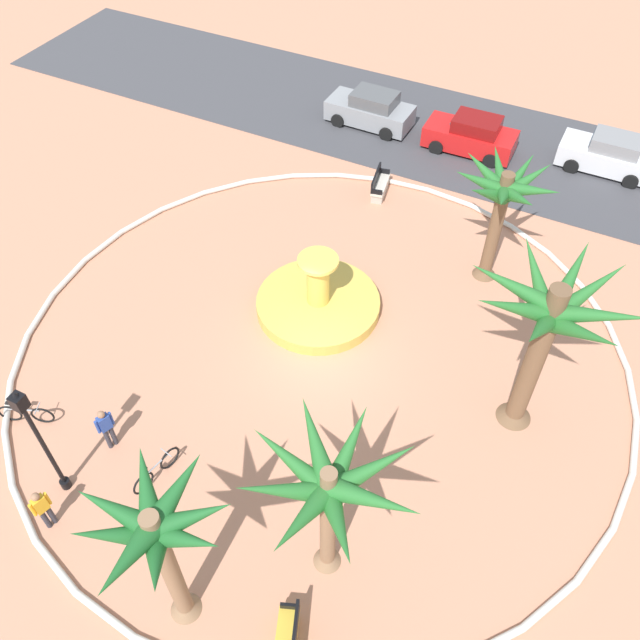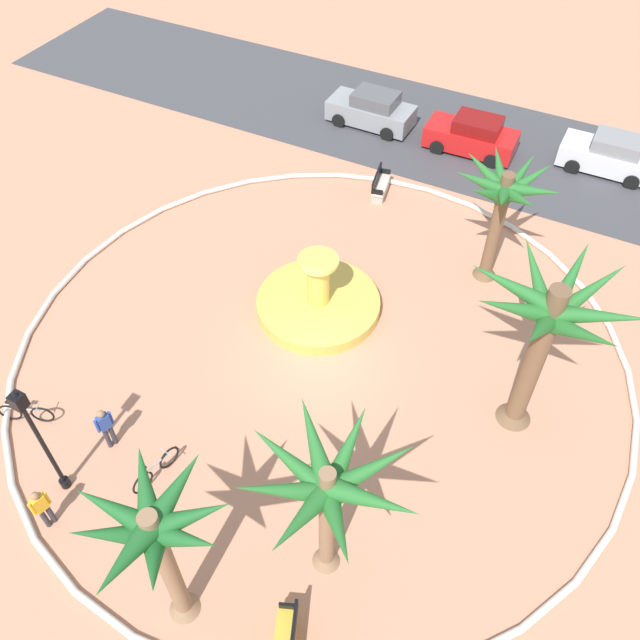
{
  "view_description": "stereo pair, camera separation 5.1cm",
  "coord_description": "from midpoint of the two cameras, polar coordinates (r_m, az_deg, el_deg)",
  "views": [
    {
      "loc": [
        6.29,
        -12.5,
        16.99
      ],
      "look_at": [
        -0.31,
        0.54,
        1.0
      ],
      "focal_mm": 37.24,
      "sensor_mm": 36.0,
      "label": 1
    },
    {
      "loc": [
        6.34,
        -12.47,
        16.99
      ],
      "look_at": [
        -0.31,
        0.54,
        1.0
      ],
      "focal_mm": 37.24,
      "sensor_mm": 36.0,
      "label": 2
    }
  ],
  "objects": [
    {
      "name": "parked_car_third",
      "position": [
        31.85,
        23.51,
        12.91
      ],
      "size": [
        4.0,
        1.93,
        1.67
      ],
      "color": "silver",
      "rests_on": "ground"
    },
    {
      "name": "bicycle_by_lamppost",
      "position": [
        21.98,
        -24.0,
        -7.39
      ],
      "size": [
        1.61,
        0.74,
        0.94
      ],
      "color": "black",
      "rests_on": "ground"
    },
    {
      "name": "person_cyclist_helmet",
      "position": [
        19.4,
        -22.81,
        -14.66
      ],
      "size": [
        0.28,
        0.52,
        1.62
      ],
      "color": "#33333D",
      "rests_on": "ground"
    },
    {
      "name": "palm_tree_by_curb",
      "position": [
        15.0,
        0.58,
        -14.36
      ],
      "size": [
        4.26,
        4.19,
        4.78
      ],
      "color": "#8E6B4C",
      "rests_on": "ground"
    },
    {
      "name": "lamppost",
      "position": [
        18.52,
        -23.12,
        -9.14
      ],
      "size": [
        0.32,
        0.32,
        4.44
      ],
      "color": "black",
      "rests_on": "ground"
    },
    {
      "name": "person_cyclist_photo",
      "position": [
        20.15,
        -17.96,
        -8.74
      ],
      "size": [
        0.31,
        0.5,
        1.67
      ],
      "color": "#33333D",
      "rests_on": "ground"
    },
    {
      "name": "street_asphalt",
      "position": [
        32.47,
        12.02,
        14.99
      ],
      "size": [
        48.0,
        8.0,
        0.03
      ],
      "primitive_type": "cube",
      "color": "#424247",
      "rests_on": "ground"
    },
    {
      "name": "palm_tree_near_fountain",
      "position": [
        18.22,
        18.9,
        -0.32
      ],
      "size": [
        4.61,
        4.48,
        5.77
      ],
      "color": "brown",
      "rests_on": "ground"
    },
    {
      "name": "plaza_curb",
      "position": [
        21.93,
        0.01,
        -2.79
      ],
      "size": [
        20.12,
        20.12,
        0.2
      ],
      "primitive_type": "torus",
      "color": "silver",
      "rests_on": "ground"
    },
    {
      "name": "palm_tree_far_side",
      "position": [
        23.11,
        15.37,
        10.23
      ],
      "size": [
        3.6,
        3.53,
        4.7
      ],
      "color": "brown",
      "rests_on": "ground"
    },
    {
      "name": "parked_car_second",
      "position": [
        31.32,
        12.8,
        15.21
      ],
      "size": [
        4.04,
        1.99,
        1.67
      ],
      "color": "red",
      "rests_on": "ground"
    },
    {
      "name": "palm_tree_mid_plaza",
      "position": [
        14.55,
        -13.93,
        -17.7
      ],
      "size": [
        3.39,
        3.45,
        5.25
      ],
      "color": "#8E6B4C",
      "rests_on": "ground"
    },
    {
      "name": "fountain",
      "position": [
        23.15,
        -0.23,
        1.54
      ],
      "size": [
        4.33,
        4.33,
        2.34
      ],
      "color": "gold",
      "rests_on": "ground"
    },
    {
      "name": "ground_plane",
      "position": [
        22.01,
        0.01,
        -2.96
      ],
      "size": [
        80.0,
        80.0,
        0.0
      ],
      "primitive_type": "plane",
      "color": "tan"
    },
    {
      "name": "bench_east",
      "position": [
        28.31,
        5.09,
        11.35
      ],
      "size": [
        0.8,
        1.67,
        1.0
      ],
      "color": "beige",
      "rests_on": "ground"
    },
    {
      "name": "parked_car_leftmost",
      "position": [
        32.55,
        4.32,
        17.56
      ],
      "size": [
        4.02,
        1.96,
        1.67
      ],
      "color": "gray",
      "rests_on": "ground"
    },
    {
      "name": "bicycle_red_frame",
      "position": [
        19.66,
        -13.95,
        -12.42
      ],
      "size": [
        0.49,
        1.7,
        0.94
      ],
      "color": "black",
      "rests_on": "ground"
    }
  ]
}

